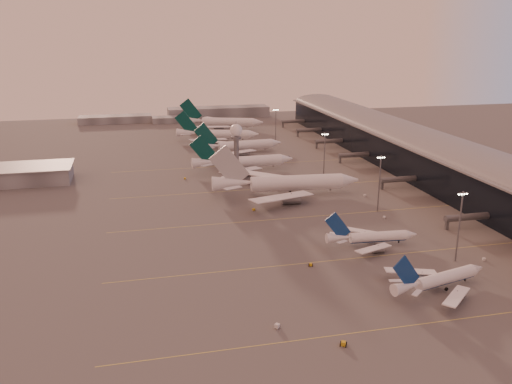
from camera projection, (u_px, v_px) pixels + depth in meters
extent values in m
plane|color=#514F4F|center=(294.00, 278.00, 173.76)|extent=(700.00, 700.00, 0.00)
cube|color=#DECB4E|center=(437.00, 322.00, 147.69)|extent=(180.00, 0.25, 0.02)
cube|color=#DECB4E|center=(368.00, 257.00, 189.61)|extent=(180.00, 0.25, 0.02)
cube|color=#DECB4E|center=(323.00, 215.00, 231.54)|extent=(180.00, 0.25, 0.02)
cube|color=#DECB4E|center=(293.00, 187.00, 273.47)|extent=(180.00, 0.25, 0.02)
cube|color=#DECB4E|center=(268.00, 164.00, 320.05)|extent=(180.00, 0.25, 0.02)
cube|color=black|center=(424.00, 157.00, 297.19)|extent=(36.00, 360.00, 18.00)
cylinder|color=slate|center=(425.00, 141.00, 294.57)|extent=(10.08, 360.00, 10.08)
cube|color=slate|center=(425.00, 141.00, 294.51)|extent=(40.00, 362.00, 0.80)
cylinder|color=slate|center=(470.00, 217.00, 216.42)|extent=(22.00, 2.80, 2.80)
cube|color=slate|center=(447.00, 224.00, 214.91)|extent=(1.20, 1.20, 4.40)
cylinder|color=slate|center=(401.00, 179.00, 270.46)|extent=(22.00, 2.80, 2.80)
cube|color=slate|center=(382.00, 185.00, 268.95)|extent=(1.20, 1.20, 4.40)
cylinder|color=slate|center=(356.00, 155.00, 322.64)|extent=(22.00, 2.80, 2.80)
cube|color=slate|center=(340.00, 159.00, 321.12)|extent=(1.20, 1.20, 4.40)
cylinder|color=slate|center=(331.00, 141.00, 361.77)|extent=(22.00, 2.80, 2.80)
cube|color=slate|center=(317.00, 145.00, 360.25)|extent=(1.20, 1.20, 4.40)
cylinder|color=slate|center=(311.00, 130.00, 400.90)|extent=(22.00, 2.80, 2.80)
cube|color=slate|center=(298.00, 134.00, 399.38)|extent=(1.20, 1.20, 4.40)
cylinder|color=slate|center=(295.00, 121.00, 438.16)|extent=(22.00, 2.80, 2.80)
cube|color=slate|center=(283.00, 125.00, 436.65)|extent=(1.20, 1.20, 4.40)
cylinder|color=slate|center=(236.00, 159.00, 283.45)|extent=(2.60, 2.60, 22.00)
cylinder|color=slate|center=(236.00, 138.00, 280.11)|extent=(5.20, 5.20, 1.20)
sphere|color=white|center=(236.00, 130.00, 278.98)|extent=(6.40, 6.40, 6.40)
cylinder|color=slate|center=(236.00, 123.00, 277.90)|extent=(0.16, 0.16, 2.00)
cylinder|color=slate|center=(459.00, 227.00, 182.78)|extent=(0.56, 0.56, 25.00)
cube|color=slate|center=(463.00, 193.00, 179.29)|extent=(3.60, 0.25, 0.25)
sphere|color=#FFEABF|center=(459.00, 194.00, 179.08)|extent=(0.56, 0.56, 0.56)
sphere|color=#FFEABF|center=(462.00, 194.00, 179.30)|extent=(0.56, 0.56, 0.56)
sphere|color=#FFEABF|center=(464.00, 194.00, 179.52)|extent=(0.56, 0.56, 0.56)
sphere|color=#FFEABF|center=(467.00, 194.00, 179.74)|extent=(0.56, 0.56, 0.56)
cylinder|color=slate|center=(379.00, 184.00, 233.37)|extent=(0.56, 0.56, 25.00)
cube|color=slate|center=(381.00, 157.00, 229.88)|extent=(3.60, 0.25, 0.25)
sphere|color=#FFEABF|center=(378.00, 158.00, 229.67)|extent=(0.56, 0.56, 0.56)
sphere|color=#FFEABF|center=(380.00, 158.00, 229.89)|extent=(0.56, 0.56, 0.56)
sphere|color=#FFEABF|center=(382.00, 158.00, 230.11)|extent=(0.56, 0.56, 0.56)
sphere|color=#FFEABF|center=(384.00, 157.00, 230.32)|extent=(0.56, 0.56, 0.56)
cylinder|color=slate|center=(324.00, 156.00, 283.52)|extent=(0.56, 0.56, 25.00)
cube|color=slate|center=(325.00, 134.00, 280.03)|extent=(3.60, 0.25, 0.25)
sphere|color=#FFEABF|center=(322.00, 135.00, 279.82)|extent=(0.56, 0.56, 0.56)
sphere|color=#FFEABF|center=(324.00, 134.00, 280.04)|extent=(0.56, 0.56, 0.56)
sphere|color=#FFEABF|center=(326.00, 134.00, 280.26)|extent=(0.56, 0.56, 0.56)
sphere|color=#FFEABF|center=(328.00, 134.00, 280.48)|extent=(0.56, 0.56, 0.56)
cylinder|color=slate|center=(276.00, 127.00, 366.93)|extent=(0.56, 0.56, 25.00)
cube|color=slate|center=(276.00, 109.00, 363.45)|extent=(3.60, 0.25, 0.25)
sphere|color=#FFEABF|center=(274.00, 110.00, 363.24)|extent=(0.56, 0.56, 0.56)
sphere|color=#FFEABF|center=(275.00, 110.00, 363.45)|extent=(0.56, 0.56, 0.56)
sphere|color=#FFEABF|center=(277.00, 110.00, 363.67)|extent=(0.56, 0.56, 0.56)
sphere|color=#FFEABF|center=(278.00, 110.00, 363.89)|extent=(0.56, 0.56, 0.56)
cube|color=slate|center=(115.00, 119.00, 457.93)|extent=(60.00, 18.00, 6.00)
cube|color=slate|center=(218.00, 112.00, 486.45)|extent=(90.00, 20.00, 9.00)
cube|color=slate|center=(176.00, 119.00, 459.67)|extent=(40.00, 15.00, 5.00)
cylinder|color=white|center=(446.00, 279.00, 166.00)|extent=(22.73, 9.21, 3.83)
cylinder|color=navy|center=(446.00, 282.00, 166.25)|extent=(22.03, 8.06, 2.76)
cone|color=white|center=(477.00, 270.00, 171.89)|extent=(5.15, 4.77, 3.83)
cone|color=white|center=(406.00, 289.00, 158.85)|extent=(10.08, 6.02, 3.83)
cube|color=white|center=(456.00, 298.00, 155.77)|extent=(14.58, 13.70, 1.20)
cylinder|color=slate|center=(457.00, 298.00, 159.37)|extent=(4.83, 3.48, 2.49)
cube|color=slate|center=(457.00, 295.00, 159.06)|extent=(0.35, 0.32, 1.53)
cube|color=white|center=(410.00, 273.00, 171.77)|extent=(16.69, 7.55, 1.20)
cylinder|color=slate|center=(421.00, 279.00, 171.59)|extent=(4.83, 3.48, 2.49)
cube|color=slate|center=(422.00, 276.00, 171.28)|extent=(0.35, 0.32, 1.53)
cube|color=navy|center=(406.00, 274.00, 157.27)|extent=(10.27, 2.91, 11.40)
cube|color=white|center=(417.00, 294.00, 155.14)|extent=(4.38, 4.05, 0.25)
cube|color=white|center=(396.00, 282.00, 162.54)|extent=(4.59, 2.49, 0.25)
cylinder|color=black|center=(465.00, 281.00, 170.51)|extent=(0.50, 0.50, 1.01)
cylinder|color=black|center=(435.00, 285.00, 167.83)|extent=(1.20, 0.76, 1.11)
cylinder|color=black|center=(446.00, 291.00, 164.07)|extent=(1.20, 0.76, 1.11)
cylinder|color=white|center=(378.00, 238.00, 198.99)|extent=(21.64, 5.20, 3.65)
cylinder|color=navy|center=(378.00, 240.00, 199.23)|extent=(21.13, 4.15, 2.63)
cone|color=white|center=(411.00, 236.00, 200.91)|extent=(4.40, 3.94, 3.65)
cone|color=white|center=(338.00, 239.00, 196.59)|extent=(9.23, 4.30, 3.65)
cube|color=white|center=(373.00, 250.00, 189.91)|extent=(15.63, 9.54, 1.15)
cylinder|color=slate|center=(378.00, 251.00, 192.79)|extent=(4.31, 2.67, 2.37)
cube|color=slate|center=(378.00, 249.00, 192.49)|extent=(0.30, 0.26, 1.46)
cube|color=white|center=(356.00, 231.00, 206.88)|extent=(15.03, 11.30, 1.15)
cylinder|color=slate|center=(364.00, 237.00, 205.75)|extent=(4.31, 2.67, 2.37)
cube|color=slate|center=(365.00, 235.00, 205.45)|extent=(0.30, 0.26, 1.46)
cube|color=navy|center=(338.00, 227.00, 195.21)|extent=(10.01, 1.07, 10.87)
cube|color=white|center=(342.00, 243.00, 192.65)|extent=(4.43, 2.98, 0.24)
cube|color=white|center=(335.00, 235.00, 200.49)|extent=(4.37, 3.43, 0.24)
cylinder|color=black|center=(399.00, 243.00, 200.94)|extent=(0.48, 0.48, 0.96)
cylinder|color=black|center=(371.00, 242.00, 201.44)|extent=(1.09, 0.56, 1.06)
cylinder|color=black|center=(375.00, 246.00, 197.45)|extent=(1.09, 0.56, 1.06)
cylinder|color=white|center=(297.00, 185.00, 259.17)|extent=(44.47, 10.67, 6.88)
cylinder|color=white|center=(297.00, 188.00, 259.62)|extent=(43.43, 8.68, 4.95)
cone|color=white|center=(350.00, 183.00, 262.76)|extent=(9.09, 7.59, 6.88)
cone|color=white|center=(232.00, 186.00, 254.65)|extent=(19.00, 8.46, 6.88)
cube|color=white|center=(282.00, 200.00, 240.71)|extent=(31.96, 19.11, 2.04)
cylinder|color=slate|center=(291.00, 202.00, 246.35)|extent=(8.88, 5.19, 4.47)
cube|color=slate|center=(291.00, 199.00, 245.89)|extent=(0.36, 0.31, 2.75)
cube|color=white|center=(268.00, 178.00, 275.40)|extent=(30.51, 23.35, 2.04)
cylinder|color=slate|center=(280.00, 186.00, 272.84)|extent=(8.88, 5.19, 4.47)
cube|color=slate|center=(280.00, 182.00, 272.38)|extent=(0.36, 0.31, 2.75)
cube|color=#ADB0B5|center=(229.00, 169.00, 252.17)|extent=(19.04, 2.04, 20.42)
cube|color=white|center=(233.00, 191.00, 246.48)|extent=(9.10, 6.04, 0.28)
cube|color=white|center=(229.00, 181.00, 262.63)|extent=(8.95, 7.13, 0.28)
cylinder|color=black|center=(330.00, 192.00, 262.68)|extent=(0.55, 0.55, 1.11)
cylinder|color=black|center=(288.00, 192.00, 262.21)|extent=(1.26, 0.66, 1.22)
cylinder|color=black|center=(290.00, 195.00, 257.58)|extent=(1.26, 0.66, 1.22)
cylinder|color=white|center=(250.00, 163.00, 304.51)|extent=(35.93, 6.65, 5.77)
cylinder|color=white|center=(250.00, 165.00, 304.89)|extent=(35.17, 5.01, 4.16)
cone|color=white|center=(286.00, 161.00, 309.65)|extent=(7.07, 5.94, 5.77)
cone|color=white|center=(205.00, 164.00, 298.18)|extent=(15.15, 6.14, 5.77)
cube|color=white|center=(241.00, 172.00, 288.73)|extent=(25.60, 18.01, 1.71)
cylinder|color=slate|center=(247.00, 174.00, 293.78)|extent=(7.02, 3.92, 3.75)
cube|color=slate|center=(247.00, 172.00, 293.38)|extent=(0.30, 0.26, 2.31)
cube|color=white|center=(229.00, 160.00, 316.62)|extent=(25.94, 17.02, 1.71)
cylinder|color=slate|center=(238.00, 165.00, 315.07)|extent=(7.02, 3.92, 3.75)
cube|color=slate|center=(238.00, 162.00, 314.67)|extent=(0.30, 0.26, 2.31)
cube|color=#063835|center=(204.00, 152.00, 296.00)|extent=(15.89, 0.74, 17.08)
cube|color=white|center=(207.00, 167.00, 291.66)|extent=(7.35, 5.50, 0.25)
cube|color=white|center=(203.00, 161.00, 304.49)|extent=(7.38, 5.25, 0.25)
cylinder|color=black|center=(273.00, 168.00, 308.83)|extent=(0.50, 0.50, 1.00)
cylinder|color=black|center=(244.00, 168.00, 306.87)|extent=(1.11, 0.52, 1.10)
cylinder|color=black|center=(246.00, 170.00, 302.81)|extent=(1.11, 0.52, 1.10)
cylinder|color=white|center=(245.00, 147.00, 347.12)|extent=(35.37, 8.57, 5.65)
cylinder|color=white|center=(245.00, 149.00, 347.49)|extent=(34.54, 6.94, 4.07)
cone|color=white|center=(276.00, 144.00, 353.30)|extent=(7.23, 6.20, 5.65)
cone|color=white|center=(208.00, 148.00, 339.56)|extent=(15.11, 6.86, 5.65)
cube|color=white|center=(239.00, 154.00, 331.45)|extent=(24.56, 18.73, 1.67)
cylinder|color=slate|center=(244.00, 156.00, 336.56)|extent=(7.06, 4.23, 3.67)
cube|color=slate|center=(244.00, 154.00, 336.17)|extent=(0.31, 0.27, 2.26)
cube|color=white|center=(226.00, 144.00, 358.26)|extent=(25.69, 15.42, 1.67)
cylinder|color=slate|center=(234.00, 149.00, 357.03)|extent=(7.06, 4.23, 3.67)
cube|color=slate|center=(234.00, 147.00, 356.64)|extent=(0.31, 0.27, 2.26)
cube|color=#063835|center=(206.00, 138.00, 337.39)|extent=(15.51, 1.65, 16.71)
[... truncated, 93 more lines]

